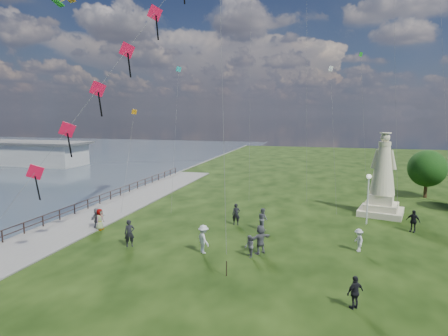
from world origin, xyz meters
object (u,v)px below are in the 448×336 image
(person_0, at_px, (129,233))
(person_7, at_px, (263,219))
(person_11, at_px, (260,239))
(person_8, at_px, (358,240))
(person_5, at_px, (97,219))
(lamppost, at_px, (368,188))
(person_2, at_px, (204,239))
(person_9, at_px, (413,221))
(person_6, at_px, (236,214))
(pier_pavilion, at_px, (15,152))
(statue, at_px, (382,184))
(person_10, at_px, (100,219))
(person_1, at_px, (249,246))
(person_3, at_px, (355,292))

(person_0, height_order, person_7, person_0)
(person_0, xyz_separation_m, person_11, (9.05, 1.07, 0.02))
(person_7, height_order, person_8, person_7)
(person_0, distance_m, person_7, 10.44)
(person_5, bearing_deg, lamppost, -63.29)
(person_0, bearing_deg, person_2, -30.66)
(lamppost, bearing_deg, person_8, -99.87)
(person_7, relative_size, person_11, 0.91)
(person_2, bearing_deg, person_9, -104.07)
(person_2, bearing_deg, person_8, -117.92)
(person_5, height_order, person_6, person_6)
(person_2, xyz_separation_m, person_7, (2.97, 6.09, -0.08))
(person_6, xyz_separation_m, person_11, (3.04, -5.88, 0.07))
(pier_pavilion, xyz_separation_m, lamppost, (61.28, -26.07, 1.24))
(statue, relative_size, person_10, 4.42)
(statue, relative_size, person_6, 4.20)
(person_1, relative_size, person_11, 0.74)
(person_6, height_order, person_8, person_6)
(person_3, distance_m, person_7, 12.69)
(person_11, bearing_deg, person_0, -40.00)
(person_0, distance_m, person_8, 15.69)
(person_9, bearing_deg, person_3, -79.23)
(pier_pavilion, bearing_deg, lamppost, -23.04)
(statue, distance_m, person_8, 10.95)
(person_3, relative_size, person_6, 0.91)
(person_3, height_order, person_11, person_11)
(person_8, xyz_separation_m, person_11, (-6.32, -2.10, 0.19))
(person_9, bearing_deg, person_11, -112.70)
(person_10, bearing_deg, pier_pavilion, 53.02)
(person_8, relative_size, person_11, 0.80)
(person_0, distance_m, person_9, 21.67)
(person_9, xyz_separation_m, person_10, (-24.04, -5.92, -0.03))
(person_2, relative_size, person_6, 1.06)
(person_5, xyz_separation_m, person_6, (10.60, 3.96, 0.10))
(lamppost, height_order, person_6, lamppost)
(person_5, height_order, person_7, person_7)
(statue, height_order, person_0, statue)
(person_1, height_order, person_2, person_2)
(person_0, distance_m, person_3, 15.36)
(person_6, bearing_deg, person_7, -26.13)
(person_1, bearing_deg, person_9, 102.84)
(person_6, bearing_deg, person_1, -79.33)
(statue, height_order, lamppost, statue)
(person_0, height_order, person_11, person_11)
(person_1, distance_m, person_2, 3.10)
(statue, bearing_deg, person_8, -91.13)
(person_3, relative_size, person_8, 1.05)
(person_8, bearing_deg, person_11, -89.36)
(person_2, height_order, person_3, person_2)
(person_2, xyz_separation_m, person_3, (9.21, -4.96, -0.14))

